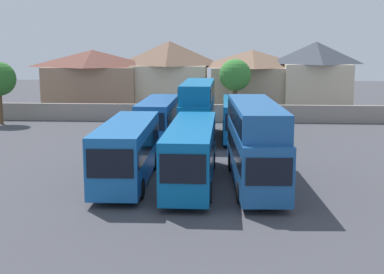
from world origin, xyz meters
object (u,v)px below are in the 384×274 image
(bus_5, at_px, (198,107))
(bus_6, at_px, (238,117))
(tree_left_of_lot, at_px, (235,76))
(bus_2, at_px, (191,150))
(bus_4, at_px, (159,116))
(house_terrace_far_right, at_px, (315,77))
(bus_1, at_px, (127,149))
(house_terrace_centre, at_px, (170,76))
(bus_3, at_px, (255,139))
(house_terrace_right, at_px, (252,80))
(house_terrace_left, at_px, (93,80))

(bus_5, bearing_deg, bus_6, 96.78)
(tree_left_of_lot, bearing_deg, bus_2, -96.20)
(tree_left_of_lot, bearing_deg, bus_4, -117.66)
(bus_2, distance_m, bus_6, 15.41)
(house_terrace_far_right, distance_m, tree_left_of_lot, 10.75)
(house_terrace_far_right, bearing_deg, bus_6, -118.31)
(bus_1, xyz_separation_m, bus_4, (-0.01, 14.41, -0.09))
(bus_1, xyz_separation_m, house_terrace_centre, (-1.05, 33.23, 2.26))
(house_terrace_centre, bearing_deg, bus_2, -81.87)
(bus_2, relative_size, bus_4, 1.12)
(bus_1, height_order, bus_4, bus_1)
(bus_3, relative_size, bus_4, 1.10)
(bus_1, bearing_deg, bus_2, 87.28)
(house_terrace_far_right, bearing_deg, bus_4, -131.76)
(bus_1, relative_size, tree_left_of_lot, 1.64)
(bus_5, xyz_separation_m, house_terrace_right, (5.45, 18.45, 1.01))
(bus_2, relative_size, bus_6, 1.11)
(bus_2, height_order, house_terrace_right, house_terrace_right)
(bus_4, relative_size, tree_left_of_lot, 1.63)
(house_terrace_right, bearing_deg, house_terrace_centre, 179.30)
(bus_4, bearing_deg, bus_3, 27.40)
(bus_1, bearing_deg, bus_3, 88.94)
(bus_3, bearing_deg, bus_4, -156.08)
(bus_2, xyz_separation_m, bus_6, (2.98, 15.12, -0.10))
(bus_3, distance_m, house_terrace_centre, 34.26)
(bus_2, relative_size, house_terrace_right, 1.17)
(bus_5, xyz_separation_m, house_terrace_left, (-13.47, 17.77, 1.01))
(house_terrace_far_right, relative_size, tree_left_of_lot, 1.29)
(bus_1, bearing_deg, house_terrace_far_right, 152.16)
(house_terrace_right, bearing_deg, bus_2, -98.65)
(bus_2, height_order, house_terrace_left, house_terrace_left)
(bus_4, distance_m, house_terrace_centre, 19.00)
(bus_6, distance_m, house_terrace_right, 18.29)
(house_terrace_left, xyz_separation_m, tree_left_of_lot, (16.83, -5.28, 0.92))
(bus_3, xyz_separation_m, bus_6, (-0.63, 14.98, -0.77))
(house_terrace_centre, xyz_separation_m, house_terrace_far_right, (17.09, -0.84, -0.04))
(bus_4, distance_m, bus_6, 6.74)
(bus_6, bearing_deg, bus_3, 2.25)
(house_terrace_centre, distance_m, tree_left_of_lot, 9.83)
(bus_3, xyz_separation_m, house_terrace_far_right, (8.72, 32.34, 1.58))
(bus_1, xyz_separation_m, bus_2, (3.71, -0.08, -0.04))
(bus_5, relative_size, house_terrace_far_right, 1.32)
(bus_2, height_order, bus_6, bus_2)
(bus_2, distance_m, house_terrace_far_right, 34.81)
(bus_2, height_order, bus_5, bus_5)
(bus_2, height_order, tree_left_of_lot, tree_left_of_lot)
(bus_5, height_order, bus_6, bus_5)
(bus_5, bearing_deg, bus_3, 15.82)
(bus_4, height_order, house_terrace_centre, house_terrace_centre)
(bus_6, height_order, house_terrace_right, house_terrace_right)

